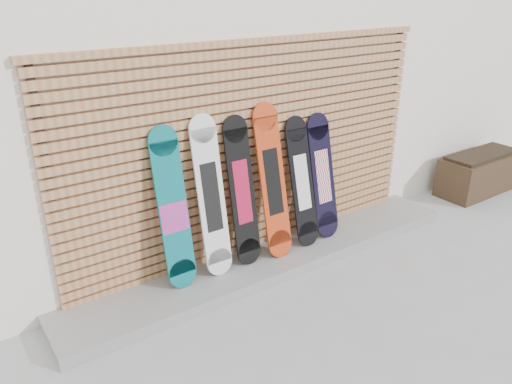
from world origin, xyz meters
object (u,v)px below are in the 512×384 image
at_px(snowboard_1, 211,197).
at_px(snowboard_3, 273,182).
at_px(planter_box, 479,173).
at_px(snowboard_5, 323,176).
at_px(snowboard_2, 242,192).
at_px(snowboard_0, 173,210).
at_px(snowboard_4, 302,182).

height_order(snowboard_1, snowboard_3, snowboard_3).
bearing_deg(planter_box, snowboard_5, 176.46).
bearing_deg(snowboard_1, snowboard_2, 0.20).
bearing_deg(snowboard_2, snowboard_0, 179.73).
height_order(snowboard_3, snowboard_4, snowboard_3).
xyz_separation_m(snowboard_0, snowboard_5, (1.79, -0.02, -0.07)).
distance_m(snowboard_1, snowboard_5, 1.40).
distance_m(planter_box, snowboard_3, 3.58).
xyz_separation_m(snowboard_3, snowboard_4, (0.40, 0.01, -0.10)).
relative_size(snowboard_1, snowboard_2, 1.04).
xyz_separation_m(planter_box, snowboard_3, (-3.52, 0.16, 0.62)).
relative_size(snowboard_2, snowboard_3, 0.95).
xyz_separation_m(snowboard_1, snowboard_3, (0.70, -0.03, 0.01)).
bearing_deg(snowboard_0, snowboard_2, -0.27).
bearing_deg(snowboard_3, snowboard_4, 1.10).
bearing_deg(snowboard_1, snowboard_5, -0.62).
bearing_deg(snowboard_5, snowboard_3, -178.48).
xyz_separation_m(planter_box, snowboard_0, (-4.62, 0.19, 0.59)).
bearing_deg(snowboard_4, snowboard_5, 2.08).
distance_m(planter_box, snowboard_5, 2.88).
height_order(planter_box, snowboard_3, snowboard_3).
bearing_deg(snowboard_3, snowboard_2, 174.23).
bearing_deg(snowboard_3, snowboard_1, 177.23).
relative_size(planter_box, snowboard_3, 0.81).
distance_m(snowboard_0, snowboard_2, 0.75).
distance_m(snowboard_1, snowboard_4, 1.10).
relative_size(planter_box, snowboard_1, 0.82).
height_order(planter_box, snowboard_2, snowboard_2).
xyz_separation_m(snowboard_1, snowboard_5, (1.40, -0.02, -0.10)).
relative_size(snowboard_0, snowboard_2, 1.01).
bearing_deg(snowboard_1, snowboard_0, 179.30).
distance_m(snowboard_2, snowboard_5, 1.05).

